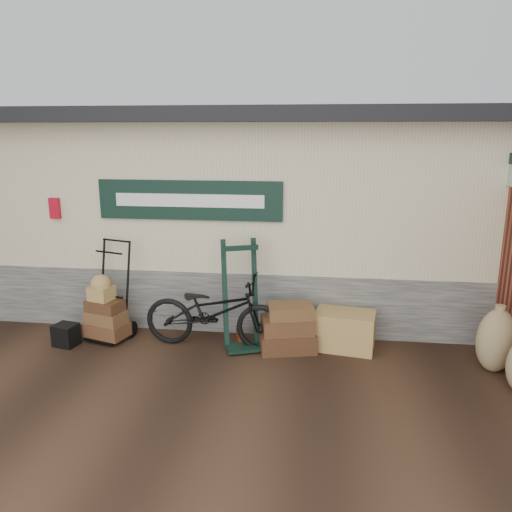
{
  "coord_description": "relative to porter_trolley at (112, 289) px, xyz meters",
  "views": [
    {
      "loc": [
        1.5,
        -5.76,
        2.89
      ],
      "look_at": [
        0.64,
        0.9,
        1.2
      ],
      "focal_mm": 35.0,
      "sensor_mm": 36.0,
      "label": 1
    }
  ],
  "objects": [
    {
      "name": "station_building",
      "position": [
        1.39,
        2.09,
        0.9
      ],
      "size": [
        14.4,
        4.1,
        3.2
      ],
      "color": "#4C4C47",
      "rests_on": "ground"
    },
    {
      "name": "bicycle",
      "position": [
        1.52,
        -0.18,
        -0.14
      ],
      "size": [
        0.81,
        1.99,
        1.13
      ],
      "primitive_type": "imported",
      "rotation": [
        0.0,
        0.0,
        1.5
      ],
      "color": "black",
      "rests_on": "ground"
    },
    {
      "name": "suitcase_stack",
      "position": [
        2.51,
        -0.16,
        -0.38
      ],
      "size": [
        0.83,
        0.62,
        0.66
      ],
      "primitive_type": null,
      "rotation": [
        0.0,
        0.0,
        0.23
      ],
      "color": "#3D2213",
      "rests_on": "ground"
    },
    {
      "name": "wicker_hamper",
      "position": [
        3.28,
        0.0,
        -0.45
      ],
      "size": [
        0.86,
        0.64,
        0.52
      ],
      "primitive_type": "cube",
      "rotation": [
        0.0,
        0.0,
        -0.17
      ],
      "color": "olive",
      "rests_on": "ground"
    },
    {
      "name": "burlap_sack_left",
      "position": [
        5.08,
        -0.44,
        -0.31
      ],
      "size": [
        0.63,
        0.59,
        0.81
      ],
      "primitive_type": "ellipsoid",
      "rotation": [
        0.0,
        0.0,
        0.43
      ],
      "color": "#94754F",
      "rests_on": "ground"
    },
    {
      "name": "green_barrow",
      "position": [
        1.87,
        -0.12,
        0.03
      ],
      "size": [
        0.66,
        0.61,
        1.49
      ],
      "primitive_type": null,
      "rotation": [
        0.0,
        0.0,
        0.35
      ],
      "color": "black",
      "rests_on": "ground"
    },
    {
      "name": "porter_trolley",
      "position": [
        0.0,
        0.0,
        0.0
      ],
      "size": [
        0.83,
        0.71,
        1.42
      ],
      "primitive_type": null,
      "rotation": [
        0.0,
        0.0,
        -0.29
      ],
      "color": "black",
      "rests_on": "ground"
    },
    {
      "name": "black_trunk",
      "position": [
        -0.53,
        -0.4,
        -0.56
      ],
      "size": [
        0.35,
        0.32,
        0.3
      ],
      "primitive_type": "cube",
      "rotation": [
        0.0,
        0.0,
        -0.23
      ],
      "color": "black",
      "rests_on": "ground"
    },
    {
      "name": "ground",
      "position": [
        1.39,
        -0.65,
        -0.71
      ],
      "size": [
        80.0,
        80.0,
        0.0
      ],
      "primitive_type": "plane",
      "color": "black",
      "rests_on": "ground"
    }
  ]
}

